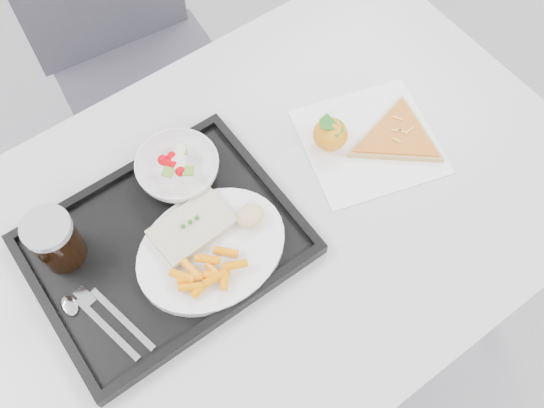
# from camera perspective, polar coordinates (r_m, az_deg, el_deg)

# --- Properties ---
(room) EXTENTS (6.04, 7.04, 2.84)m
(room) POSITION_cam_1_polar(r_m,az_deg,el_deg) (0.46, 21.83, 9.99)
(room) COLOR gray
(room) RESTS_ON ground
(table) EXTENTS (1.20, 0.80, 0.75)m
(table) POSITION_cam_1_polar(r_m,az_deg,el_deg) (1.17, -0.39, -2.08)
(table) COLOR silver
(table) RESTS_ON ground
(chair) EXTENTS (0.46, 0.46, 0.93)m
(chair) POSITION_cam_1_polar(r_m,az_deg,el_deg) (1.65, -13.03, 13.83)
(chair) COLOR #3B3A43
(chair) RESTS_ON ground
(tray) EXTENTS (0.45, 0.35, 0.03)m
(tray) POSITION_cam_1_polar(r_m,az_deg,el_deg) (1.08, -10.00, -3.85)
(tray) COLOR black
(tray) RESTS_ON table
(dinner_plate) EXTENTS (0.27, 0.27, 0.02)m
(dinner_plate) POSITION_cam_1_polar(r_m,az_deg,el_deg) (1.05, -5.71, -4.30)
(dinner_plate) COLOR white
(dinner_plate) RESTS_ON tray
(fish_fillet) EXTENTS (0.14, 0.09, 0.03)m
(fish_fillet) POSITION_cam_1_polar(r_m,az_deg,el_deg) (1.05, -7.51, -2.18)
(fish_fillet) COLOR beige
(fish_fillet) RESTS_ON dinner_plate
(bread_roll) EXTENTS (0.06, 0.05, 0.03)m
(bread_roll) POSITION_cam_1_polar(r_m,az_deg,el_deg) (1.05, -2.07, -1.13)
(bread_roll) COLOR #E6BA7F
(bread_roll) RESTS_ON dinner_plate
(salad_bowl) EXTENTS (0.15, 0.15, 0.05)m
(salad_bowl) POSITION_cam_1_polar(r_m,az_deg,el_deg) (1.12, -8.83, 3.28)
(salad_bowl) COLOR white
(salad_bowl) RESTS_ON tray
(cola_glass) EXTENTS (0.08, 0.08, 0.11)m
(cola_glass) POSITION_cam_1_polar(r_m,az_deg,el_deg) (1.07, -19.76, -3.19)
(cola_glass) COLOR black
(cola_glass) RESTS_ON tray
(cutlery) EXTENTS (0.10, 0.17, 0.01)m
(cutlery) POSITION_cam_1_polar(r_m,az_deg,el_deg) (1.05, -16.13, -10.03)
(cutlery) COLOR silver
(cutlery) RESTS_ON tray
(napkin) EXTENTS (0.31, 0.30, 0.00)m
(napkin) POSITION_cam_1_polar(r_m,az_deg,el_deg) (1.20, 9.11, 5.84)
(napkin) COLOR white
(napkin) RESTS_ON table
(tangerine) EXTENTS (0.08, 0.08, 0.07)m
(tangerine) POSITION_cam_1_polar(r_m,az_deg,el_deg) (1.16, 5.51, 6.55)
(tangerine) COLOR orange
(tangerine) RESTS_ON napkin
(pizza_slice) EXTENTS (0.26, 0.26, 0.02)m
(pizza_slice) POSITION_cam_1_polar(r_m,az_deg,el_deg) (1.20, 11.74, 6.21)
(pizza_slice) COLOR tan
(pizza_slice) RESTS_ON napkin
(carrot_pile) EXTENTS (0.12, 0.09, 0.02)m
(carrot_pile) POSITION_cam_1_polar(r_m,az_deg,el_deg) (1.01, -6.04, -6.48)
(carrot_pile) COLOR orange
(carrot_pile) RESTS_ON dinner_plate
(salad_contents) EXTENTS (0.07, 0.08, 0.02)m
(salad_contents) POSITION_cam_1_polar(r_m,az_deg,el_deg) (1.12, -8.90, 4.10)
(salad_contents) COLOR #C9000B
(salad_contents) RESTS_ON salad_bowl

